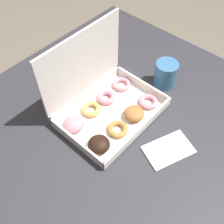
{
  "coord_description": "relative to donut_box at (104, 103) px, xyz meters",
  "views": [
    {
      "loc": [
        -0.47,
        -0.41,
        1.56
      ],
      "look_at": [
        -0.02,
        -0.0,
        0.78
      ],
      "focal_mm": 42.0,
      "sensor_mm": 36.0,
      "label": 1
    }
  ],
  "objects": [
    {
      "name": "dining_table",
      "position": [
        0.03,
        -0.03,
        -0.15
      ],
      "size": [
        1.13,
        1.02,
        0.76
      ],
      "color": "#2D2D33",
      "rests_on": "ground_plane"
    },
    {
      "name": "coffee_mug",
      "position": [
        0.28,
        -0.08,
        -0.0
      ],
      "size": [
        0.09,
        0.09,
        0.11
      ],
      "color": "teal",
      "rests_on": "dining_table"
    },
    {
      "name": "donut_box",
      "position": [
        0.0,
        0.0,
        0.0
      ],
      "size": [
        0.37,
        0.28,
        0.3
      ],
      "color": "silver",
      "rests_on": "dining_table"
    },
    {
      "name": "ground_plane",
      "position": [
        0.03,
        -0.03,
        -0.82
      ],
      "size": [
        8.0,
        8.0,
        0.0
      ],
      "primitive_type": "plane",
      "color": "#6B6054"
    },
    {
      "name": "paper_napkin",
      "position": [
        0.02,
        -0.28,
        -0.05
      ],
      "size": [
        0.19,
        0.16,
        0.01
      ],
      "color": "white",
      "rests_on": "dining_table"
    }
  ]
}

